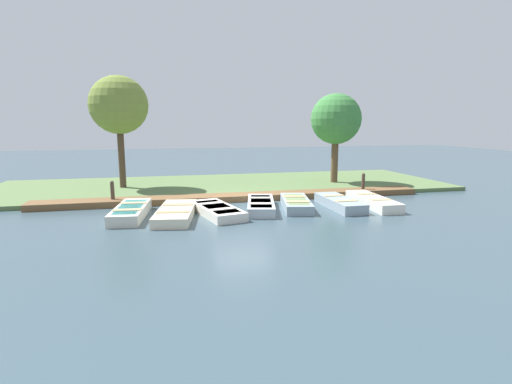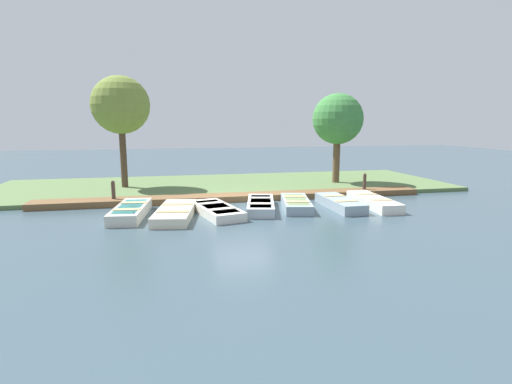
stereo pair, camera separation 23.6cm
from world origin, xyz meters
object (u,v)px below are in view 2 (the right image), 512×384
Objects in this scene: rowboat_0 at (131,211)px; park_tree_left at (338,120)px; rowboat_3 at (261,205)px; rowboat_1 at (175,212)px; rowboat_2 at (216,210)px; park_tree_far_left at (121,106)px; rowboat_5 at (340,203)px; mooring_post_far at (364,184)px; mooring_post_near at (113,193)px; rowboat_4 at (296,203)px; rowboat_6 at (373,201)px.

park_tree_left is (-5.43, 10.56, 3.42)m from rowboat_0.
rowboat_1 is at bearing -67.33° from rowboat_3.
park_tree_far_left reaches higher than rowboat_2.
mooring_post_far is (-2.64, 2.46, 0.33)m from rowboat_5.
rowboat_1 is 3.42× the size of mooring_post_near.
rowboat_2 is 10.00m from park_tree_left.
mooring_post_far is (-2.33, 5.74, 0.34)m from rowboat_3.
rowboat_0 is 3.21× the size of mooring_post_far.
rowboat_4 is (-0.02, 1.50, -0.00)m from rowboat_3.
mooring_post_far is at bearing 96.75° from rowboat_2.
mooring_post_far is (-2.31, 4.24, 0.34)m from rowboat_4.
rowboat_5 reaches higher than rowboat_1.
rowboat_0 is 3.19m from rowboat_2.
rowboat_0 is at bearing 7.31° from park_tree_far_left.
rowboat_3 is 0.94× the size of rowboat_6.
park_tree_left is at bearing 104.74° from mooring_post_near.
park_tree_left is at bearing 175.34° from rowboat_6.
rowboat_1 reaches higher than rowboat_2.
mooring_post_near is 12.24m from park_tree_left.
rowboat_4 is 0.90× the size of rowboat_6.
rowboat_1 is 8.22m from park_tree_far_left.
rowboat_1 is at bearing -98.13° from rowboat_2.
rowboat_3 is 9.37m from park_tree_far_left.
park_tree_left is (-5.34, 5.56, 3.44)m from rowboat_3.
rowboat_2 is at bearing -63.69° from rowboat_3.
rowboat_0 is 1.09× the size of rowboat_5.
rowboat_0 is 2.59m from mooring_post_near.
rowboat_5 is at bearing 102.07° from rowboat_1.
rowboat_6 is at bearing -19.80° from mooring_post_far.
rowboat_0 is at bearing -75.96° from rowboat_3.
park_tree_left reaches higher than mooring_post_far.
rowboat_6 reaches higher than rowboat_4.
rowboat_1 is 3.42m from rowboat_3.
rowboat_6 is 11.00m from mooring_post_near.
rowboat_3 is 6.20m from mooring_post_far.
rowboat_1 is 1.08× the size of rowboat_3.
mooring_post_far reaches higher than rowboat_1.
rowboat_6 is at bearing 90.35° from rowboat_5.
rowboat_6 is (0.30, 4.79, 0.01)m from rowboat_3.
rowboat_4 is at bearing 97.57° from rowboat_0.
park_tree_far_left reaches higher than rowboat_4.
mooring_post_near is 1.00× the size of mooring_post_far.
park_tree_far_left reaches higher than rowboat_1.
rowboat_5 is (-0.12, 5.11, 0.03)m from rowboat_2.
rowboat_1 is 1.08× the size of rowboat_2.
rowboat_4 is (-0.11, 6.50, -0.01)m from rowboat_0.
park_tree_left is (-3.01, 11.45, 3.10)m from mooring_post_near.
mooring_post_far reaches higher than rowboat_4.
rowboat_5 reaches higher than rowboat_3.
rowboat_3 is 1.07× the size of rowboat_5.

